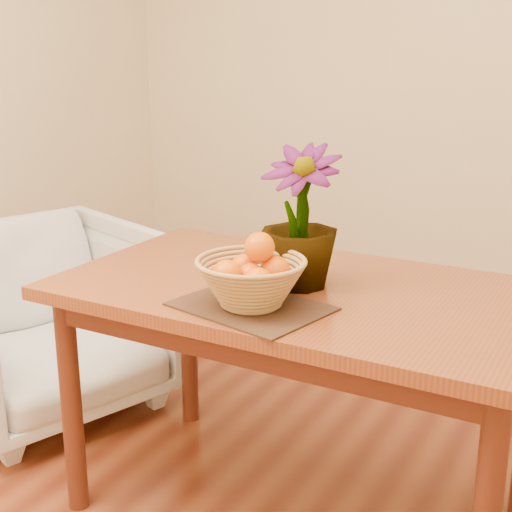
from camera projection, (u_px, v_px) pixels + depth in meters
The scene contains 7 objects.
wall_back at pixel (472, 61), 3.53m from camera, with size 4.00×0.02×2.70m, color #FEEDC1.
table at pixel (300, 314), 2.08m from camera, with size 1.40×0.80×0.75m.
placemat at pixel (251, 306), 1.88m from camera, with size 0.38×0.29×0.01m, color #381F14.
wicker_basket at pixel (251, 284), 1.86m from camera, with size 0.29×0.29×0.12m.
orange_pile at pixel (253, 268), 1.86m from camera, with size 0.17×0.17×0.14m.
potted_plant at pixel (300, 217), 2.00m from camera, with size 0.23×0.23×0.40m, color #174E16.
armchair at pixel (46, 311), 2.82m from camera, with size 0.79×0.74×0.82m, color gray.
Camera 1 is at (0.83, -1.47, 1.41)m, focal length 50.00 mm.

